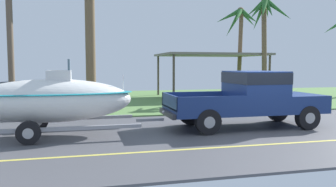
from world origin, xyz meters
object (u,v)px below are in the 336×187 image
object	(u,v)px
palm_tree_near_right	(266,19)
palm_tree_mid	(239,27)
parked_sedan_near	(35,96)
pickup_truck_towing	(254,96)
utility_pole	(10,21)
boat_on_trailer	(50,100)
carport_awning	(211,56)

from	to	relation	value
palm_tree_near_right	palm_tree_mid	xyz separation A→B (m)	(-0.29, 3.02, -0.13)
parked_sedan_near	palm_tree_mid	bearing A→B (deg)	19.23
parked_sedan_near	palm_tree_mid	size ratio (longest dim) A/B	0.74
parked_sedan_near	palm_tree_near_right	xyz separation A→B (m)	(13.12, 1.45, 4.28)
pickup_truck_towing	parked_sedan_near	size ratio (longest dim) A/B	1.23
palm_tree_near_right	utility_pole	xyz separation A→B (m)	(-13.59, -4.39, -1.09)
pickup_truck_towing	parked_sedan_near	distance (m)	10.51
pickup_truck_towing	palm_tree_near_right	xyz separation A→B (m)	(5.11, 8.26, 3.89)
parked_sedan_near	palm_tree_near_right	world-z (taller)	palm_tree_near_right
boat_on_trailer	utility_pole	distance (m)	5.08
carport_awning	palm_tree_near_right	xyz separation A→B (m)	(2.56, -2.50, 2.17)
pickup_truck_towing	boat_on_trailer	xyz separation A→B (m)	(-6.69, 0.00, 0.03)
pickup_truck_towing	palm_tree_mid	bearing A→B (deg)	66.85
pickup_truck_towing	utility_pole	xyz separation A→B (m)	(-8.48, 3.86, 2.79)
palm_tree_mid	utility_pole	xyz separation A→B (m)	(-13.30, -7.41, -0.97)
carport_awning	utility_pole	world-z (taller)	utility_pole
pickup_truck_towing	palm_tree_near_right	world-z (taller)	palm_tree_near_right
pickup_truck_towing	boat_on_trailer	size ratio (longest dim) A/B	0.91
carport_awning	palm_tree_near_right	world-z (taller)	palm_tree_near_right
parked_sedan_near	palm_tree_near_right	distance (m)	13.88
pickup_truck_towing	carport_awning	size ratio (longest dim) A/B	0.83
boat_on_trailer	utility_pole	xyz separation A→B (m)	(-1.79, 3.86, 2.77)
boat_on_trailer	parked_sedan_near	world-z (taller)	boat_on_trailer
utility_pole	palm_tree_mid	bearing A→B (deg)	29.14
carport_awning	pickup_truck_towing	bearing A→B (deg)	-103.35
boat_on_trailer	carport_awning	xyz separation A→B (m)	(9.25, 10.76, 1.69)
pickup_truck_towing	utility_pole	distance (m)	9.73
parked_sedan_near	utility_pole	distance (m)	4.36
carport_awning	palm_tree_mid	bearing A→B (deg)	12.89
pickup_truck_towing	parked_sedan_near	bearing A→B (deg)	139.65
palm_tree_mid	pickup_truck_towing	bearing A→B (deg)	-113.15
boat_on_trailer	utility_pole	bearing A→B (deg)	114.84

